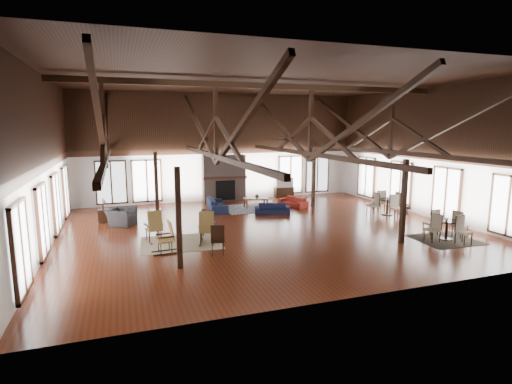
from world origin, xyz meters
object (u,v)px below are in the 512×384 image
object	(u,v)px
cafe_table_far	(387,204)
armchair	(122,217)
cafe_table_near	(447,226)
coffee_table	(256,199)
sofa_navy_front	(272,209)
tv_console	(284,192)
sofa_navy_left	(217,204)
sofa_orange	(293,202)

from	to	relation	value
cafe_table_far	armchair	bearing A→B (deg)	170.43
cafe_table_near	armchair	bearing A→B (deg)	151.25
coffee_table	cafe_table_far	bearing A→B (deg)	-18.19
coffee_table	sofa_navy_front	bearing A→B (deg)	-64.43
coffee_table	tv_console	distance (m)	3.62
armchair	sofa_navy_left	bearing A→B (deg)	-45.64
sofa_navy_left	cafe_table_far	xyz separation A→B (m)	(7.48, -3.64, 0.23)
coffee_table	cafe_table_far	distance (m)	6.53
sofa_navy_left	cafe_table_near	xyz separation A→B (m)	(6.90, -7.90, 0.20)
sofa_navy_left	armchair	size ratio (longest dim) A/B	1.86
sofa_navy_left	tv_console	bearing A→B (deg)	-56.92
cafe_table_far	tv_console	xyz separation A→B (m)	(-2.76, 6.15, -0.24)
cafe_table_near	cafe_table_far	bearing A→B (deg)	82.33
sofa_orange	armchair	size ratio (longest dim) A/B	1.50
sofa_orange	cafe_table_near	xyz separation A→B (m)	(2.83, -7.61, 0.26)
sofa_navy_front	sofa_navy_left	xyz separation A→B (m)	(-2.35, 1.63, 0.06)
sofa_navy_front	sofa_orange	world-z (taller)	sofa_navy_front
armchair	tv_console	bearing A→B (deg)	-41.05
sofa_orange	sofa_navy_left	bearing A→B (deg)	-113.40
armchair	tv_console	distance (m)	10.16
tv_console	armchair	bearing A→B (deg)	-156.07
sofa_orange	coffee_table	xyz separation A→B (m)	(-2.00, 0.33, 0.20)
sofa_navy_front	cafe_table_far	distance (m)	5.51
sofa_navy_front	coffee_table	xyz separation A→B (m)	(-0.28, 1.66, 0.20)
tv_console	sofa_navy_front	bearing A→B (deg)	-119.67
cafe_table_far	tv_console	distance (m)	6.75
sofa_navy_front	cafe_table_far	size ratio (longest dim) A/B	0.81
cafe_table_near	tv_console	world-z (taller)	cafe_table_near
sofa_navy_left	cafe_table_near	world-z (taller)	cafe_table_near
armchair	cafe_table_far	size ratio (longest dim) A/B	0.54
sofa_orange	cafe_table_near	distance (m)	8.12
sofa_orange	cafe_table_near	world-z (taller)	cafe_table_near
sofa_navy_left	cafe_table_far	world-z (taller)	cafe_table_far
tv_console	sofa_orange	bearing A→B (deg)	-102.92
sofa_navy_front	sofa_navy_left	distance (m)	2.86
cafe_table_near	tv_console	size ratio (longest dim) A/B	1.71
coffee_table	armchair	size ratio (longest dim) A/B	1.30
coffee_table	tv_console	xyz separation A→B (m)	(2.64, 2.48, -0.16)
sofa_navy_left	cafe_table_far	distance (m)	8.32
cafe_table_near	sofa_navy_front	bearing A→B (deg)	125.96
armchair	cafe_table_near	world-z (taller)	cafe_table_near
coffee_table	armchair	distance (m)	6.85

